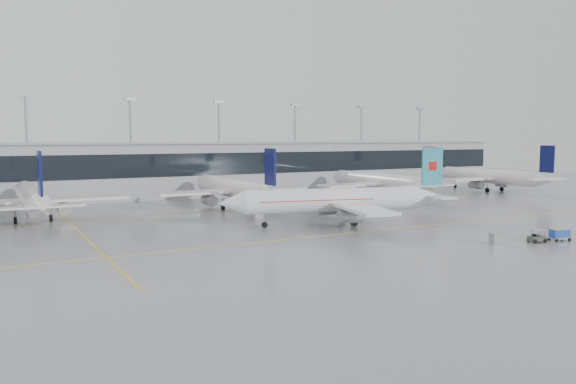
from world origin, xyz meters
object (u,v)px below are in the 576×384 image
air_canada_jet (341,200)px  baggage_cart (560,234)px  gse_unit (497,239)px  baggage_tug (537,238)px

air_canada_jet → baggage_cart: size_ratio=13.16×
baggage_cart → gse_unit: bearing=178.1°
baggage_cart → air_canada_jet: bearing=135.4°
air_canada_jet → baggage_tug: bearing=132.1°
baggage_tug → gse_unit: (-5.77, 1.48, 0.17)m
air_canada_jet → baggage_cart: 30.92m
baggage_tug → baggage_cart: size_ratio=1.17×
air_canada_jet → baggage_cart: air_canada_jet is taller
air_canada_jet → baggage_tug: size_ratio=11.25×
air_canada_jet → baggage_cart: (17.31, -25.47, -2.85)m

